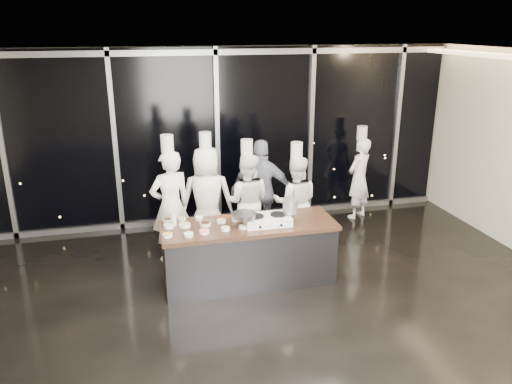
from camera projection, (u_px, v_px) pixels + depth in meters
ground at (265, 313)px, 6.46m from camera, size 9.00×9.00×0.00m
room_shell at (280, 143)px, 5.78m from camera, size 9.02×7.02×3.21m
window_wall at (217, 137)px, 9.10m from camera, size 8.90×0.11×3.20m
demo_counter at (249, 252)px, 7.14m from camera, size 2.46×0.86×0.90m
stove at (267, 220)px, 6.96m from camera, size 0.65×0.42×0.14m
frying_pan at (244, 215)px, 6.84m from camera, size 0.58×0.34×0.06m
stock_pot at (290, 206)px, 6.98m from camera, size 0.21×0.21×0.21m
prep_bowls at (204, 225)px, 6.87m from camera, size 1.36×0.71×0.05m
squeeze_bottle at (174, 219)px, 6.89m from camera, size 0.06×0.06×0.21m
chef_far_left at (171, 205)px, 7.67m from camera, size 0.75×0.60×2.01m
chef_left at (207, 198)px, 8.07m from camera, size 0.92×0.67×1.97m
chef_center at (247, 201)px, 8.16m from camera, size 0.95×0.85×1.83m
guest at (262, 192)px, 8.37m from camera, size 1.12×0.73×1.77m
chef_right at (295, 202)px, 8.20m from camera, size 0.89×0.77×1.78m
chef_side at (359, 177)px, 9.45m from camera, size 0.68×0.61×1.79m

